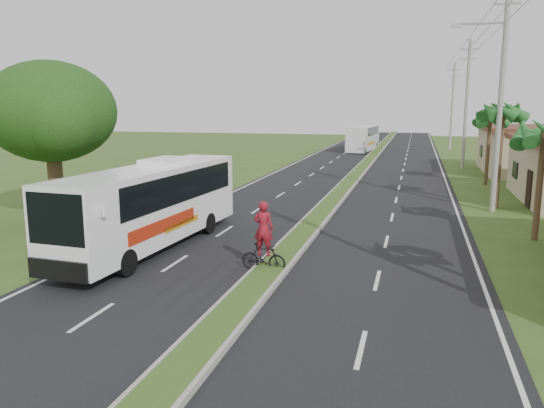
# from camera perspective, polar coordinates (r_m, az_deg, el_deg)

# --- Properties ---
(ground) EXTENTS (180.00, 180.00, 0.00)m
(ground) POSITION_cam_1_polar(r_m,az_deg,el_deg) (13.42, -5.92, -13.61)
(ground) COLOR #354E1C
(ground) RESTS_ON ground
(road_asphalt) EXTENTS (14.00, 160.00, 0.02)m
(road_asphalt) POSITION_cam_1_polar(r_m,az_deg,el_deg) (32.18, 6.97, 0.70)
(road_asphalt) COLOR black
(road_asphalt) RESTS_ON ground
(median_strip) EXTENTS (1.20, 160.00, 0.18)m
(median_strip) POSITION_cam_1_polar(r_m,az_deg,el_deg) (32.17, 6.97, 0.86)
(median_strip) COLOR gray
(median_strip) RESTS_ON ground
(lane_edge_left) EXTENTS (0.12, 160.00, 0.01)m
(lane_edge_left) POSITION_cam_1_polar(r_m,az_deg,el_deg) (33.78, -4.35, 1.20)
(lane_edge_left) COLOR silver
(lane_edge_left) RESTS_ON ground
(lane_edge_right) EXTENTS (0.12, 160.00, 0.01)m
(lane_edge_right) POSITION_cam_1_polar(r_m,az_deg,el_deg) (31.95, 18.94, 0.11)
(lane_edge_right) COLOR silver
(lane_edge_right) RESTS_ON ground
(shop_far) EXTENTS (8.60, 11.60, 3.82)m
(shop_far) POSITION_cam_1_polar(r_m,az_deg,el_deg) (48.47, 26.60, 5.25)
(shop_far) COLOR tan
(shop_far) RESTS_ON ground
(palm_verge_b) EXTENTS (2.40, 2.40, 5.05)m
(palm_verge_b) POSITION_cam_1_polar(r_m,az_deg,el_deg) (23.93, 27.23, 6.71)
(palm_verge_b) COLOR #473321
(palm_verge_b) RESTS_ON ground
(palm_verge_c) EXTENTS (2.40, 2.40, 5.85)m
(palm_verge_c) POSITION_cam_1_polar(r_m,az_deg,el_deg) (30.70, 23.59, 9.03)
(palm_verge_c) COLOR #473321
(palm_verge_c) RESTS_ON ground
(palm_verge_d) EXTENTS (2.40, 2.40, 5.25)m
(palm_verge_d) POSITION_cam_1_polar(r_m,az_deg,el_deg) (39.70, 22.42, 8.43)
(palm_verge_d) COLOR #473321
(palm_verge_d) RESTS_ON ground
(shade_tree) EXTENTS (6.30, 6.00, 7.54)m
(shade_tree) POSITION_cam_1_polar(r_m,az_deg,el_deg) (27.10, -22.86, 8.79)
(shade_tree) COLOR #473321
(shade_tree) RESTS_ON ground
(utility_pole_b) EXTENTS (3.20, 0.28, 12.00)m
(utility_pole_b) POSITION_cam_1_polar(r_m,az_deg,el_deg) (29.67, 23.39, 11.21)
(utility_pole_b) COLOR gray
(utility_pole_b) RESTS_ON ground
(utility_pole_c) EXTENTS (1.60, 0.28, 11.00)m
(utility_pole_c) POSITION_cam_1_polar(r_m,az_deg,el_deg) (49.56, 20.19, 10.15)
(utility_pole_c) COLOR gray
(utility_pole_c) RESTS_ON ground
(utility_pole_d) EXTENTS (1.60, 0.28, 10.50)m
(utility_pole_d) POSITION_cam_1_polar(r_m,az_deg,el_deg) (69.51, 18.82, 9.97)
(utility_pole_d) COLOR gray
(utility_pole_d) RESTS_ON ground
(coach_bus_main) EXTENTS (2.83, 10.69, 3.42)m
(coach_bus_main) POSITION_cam_1_polar(r_m,az_deg,el_deg) (20.88, -12.69, 0.37)
(coach_bus_main) COLOR white
(coach_bus_main) RESTS_ON ground
(coach_bus_far) EXTENTS (3.10, 10.43, 2.99)m
(coach_bus_far) POSITION_cam_1_polar(r_m,az_deg,el_deg) (66.03, 9.80, 7.13)
(coach_bus_far) COLOR white
(coach_bus_far) RESTS_ON ground
(motorcyclist) EXTENTS (1.58, 0.55, 2.39)m
(motorcyclist) POSITION_cam_1_polar(r_m,az_deg,el_deg) (17.69, -0.91, -4.34)
(motorcyclist) COLOR black
(motorcyclist) RESTS_ON ground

